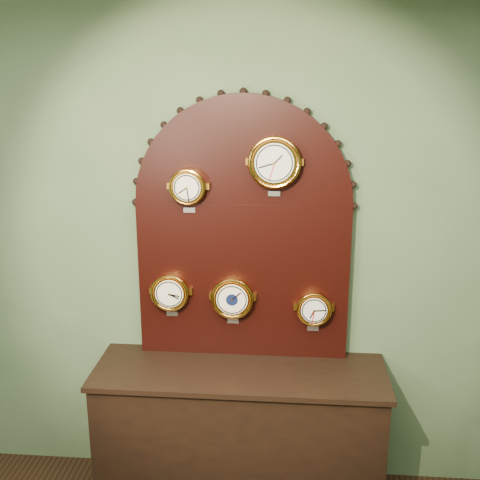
# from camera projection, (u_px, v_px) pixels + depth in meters

# --- Properties ---
(wall_back) EXTENTS (4.00, 0.00, 4.00)m
(wall_back) POSITION_uv_depth(u_px,v_px,m) (244.00, 258.00, 3.45)
(wall_back) COLOR #4D6746
(wall_back) RESTS_ON ground
(shop_counter) EXTENTS (1.60, 0.50, 0.80)m
(shop_counter) POSITION_uv_depth(u_px,v_px,m) (240.00, 437.00, 3.46)
(shop_counter) COLOR black
(shop_counter) RESTS_ON ground_plane
(display_board) EXTENTS (1.26, 0.06, 1.53)m
(display_board) POSITION_uv_depth(u_px,v_px,m) (243.00, 222.00, 3.34)
(display_board) COLOR black
(display_board) RESTS_ON shop_counter
(roman_clock) EXTENTS (0.20, 0.08, 0.25)m
(roman_clock) POSITION_uv_depth(u_px,v_px,m) (188.00, 187.00, 3.24)
(roman_clock) COLOR orange
(roman_clock) RESTS_ON display_board
(arabic_clock) EXTENTS (0.28, 0.08, 0.33)m
(arabic_clock) POSITION_uv_depth(u_px,v_px,m) (274.00, 162.00, 3.16)
(arabic_clock) COLOR orange
(arabic_clock) RESTS_ON display_board
(hygrometer) EXTENTS (0.22, 0.08, 0.27)m
(hygrometer) POSITION_uv_depth(u_px,v_px,m) (170.00, 292.00, 3.42)
(hygrometer) COLOR orange
(hygrometer) RESTS_ON display_board
(barometer) EXTENTS (0.24, 0.08, 0.29)m
(barometer) POSITION_uv_depth(u_px,v_px,m) (232.00, 298.00, 3.39)
(barometer) COLOR orange
(barometer) RESTS_ON display_board
(tide_clock) EXTENTS (0.20, 0.08, 0.25)m
(tide_clock) POSITION_uv_depth(u_px,v_px,m) (314.00, 309.00, 3.37)
(tide_clock) COLOR orange
(tide_clock) RESTS_ON display_board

